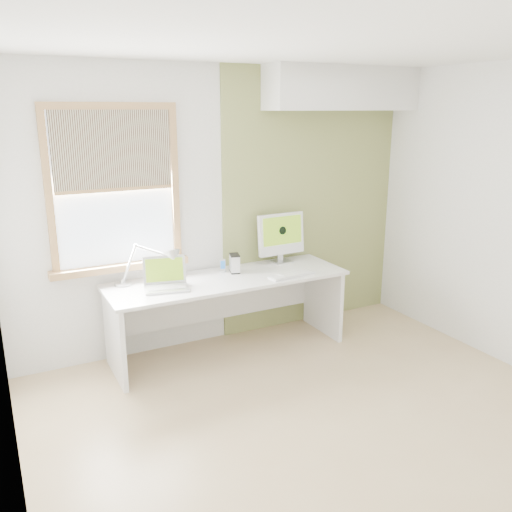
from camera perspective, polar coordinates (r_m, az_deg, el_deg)
room at (r=3.59m, az=7.73°, el=0.64°), size 4.04×3.54×2.64m
accent_wall at (r=5.55m, az=5.93°, el=5.96°), size 2.00×0.02×2.60m
soffit at (r=5.45m, az=9.14°, el=17.29°), size 1.60×0.40×0.42m
window at (r=4.70m, az=-14.80°, el=6.83°), size 1.20×0.14×1.42m
desk at (r=4.97m, az=-3.28°, el=-4.26°), size 2.20×0.70×0.73m
desk_lamp at (r=4.72m, az=-9.82°, el=-0.64°), size 0.61×0.34×0.36m
laptop at (r=4.63m, az=-9.62°, el=-2.56°), size 0.42×0.36×0.26m
phone_dock at (r=5.01m, az=-3.57°, el=-1.33°), size 0.08×0.08×0.12m
external_drive at (r=4.98m, az=-2.30°, el=-0.79°), size 0.12×0.15×0.17m
imac at (r=5.28m, az=2.69°, el=2.25°), size 0.50×0.17×0.49m
keyboard at (r=4.90m, az=3.82°, el=-2.03°), size 0.47×0.18×0.02m
mouse at (r=4.85m, az=2.70°, el=-2.13°), size 0.08×0.11×0.03m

